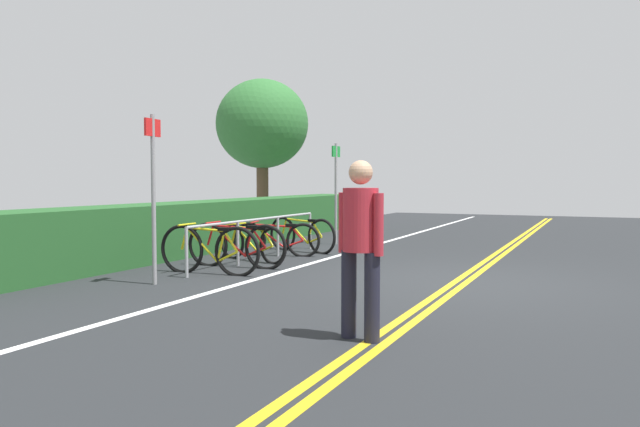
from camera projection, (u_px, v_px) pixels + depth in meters
name	position (u px, v px, depth m)	size (l,w,h in m)	color
ground_plane	(462.00, 283.00, 8.84)	(34.85, 12.83, 0.05)	#232628
centre_line_yellow_inner	(467.00, 282.00, 8.80)	(31.37, 0.10, 0.00)	gold
centre_line_yellow_outer	(456.00, 281.00, 8.87)	(31.37, 0.10, 0.00)	gold
bike_lane_stripe_white	(289.00, 270.00, 9.97)	(31.37, 0.12, 0.00)	white
bike_rack	(259.00, 229.00, 11.09)	(4.30, 0.05, 0.76)	#9EA0A5
bicycle_0	(209.00, 250.00, 9.53)	(0.46, 1.76, 0.79)	black
bicycle_1	(236.00, 245.00, 10.26)	(0.46, 1.83, 0.77)	black
bicycle_2	(252.00, 243.00, 11.09)	(0.67, 1.68, 0.68)	black
bicycle_3	(276.00, 239.00, 11.80)	(0.53, 1.68, 0.68)	black
bicycle_4	(302.00, 235.00, 12.51)	(0.64, 1.72, 0.73)	black
pedestrian	(360.00, 238.00, 5.59)	(0.32, 0.47, 1.62)	#1E1E2D
sign_post_near	(153.00, 183.00, 8.52)	(0.36, 0.07, 2.33)	gray
sign_post_far	(336.00, 184.00, 13.86)	(0.36, 0.06, 2.24)	gray
hedge_backdrop	(217.00, 224.00, 13.23)	(13.25, 1.09, 1.00)	#235626
tree_mid	(262.00, 125.00, 18.55)	(2.74, 2.74, 4.42)	brown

